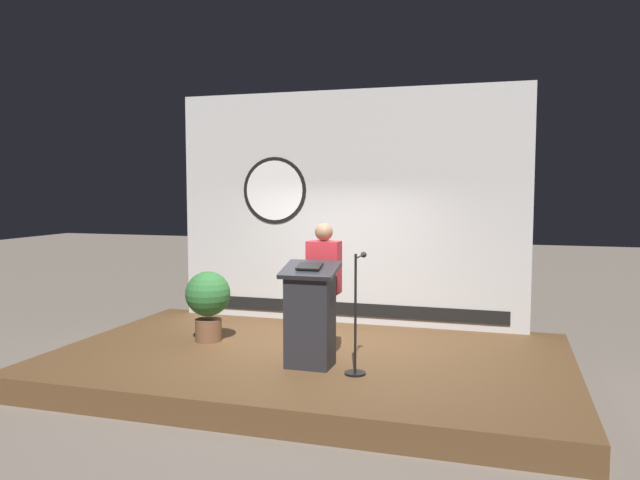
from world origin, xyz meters
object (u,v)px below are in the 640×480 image
(podium, at_px, (310,316))
(speaker_person, at_px, (324,289))
(microphone_stand, at_px, (356,332))
(potted_plant, at_px, (208,299))

(podium, relative_size, speaker_person, 0.74)
(speaker_person, distance_m, microphone_stand, 0.88)
(potted_plant, bearing_deg, microphone_stand, -20.20)
(speaker_person, distance_m, potted_plant, 1.76)
(podium, height_order, speaker_person, speaker_person)
(speaker_person, bearing_deg, podium, -93.04)
(speaker_person, bearing_deg, microphone_stand, -46.04)
(podium, bearing_deg, potted_plant, 156.33)
(podium, xyz_separation_m, speaker_person, (0.03, 0.48, 0.25))
(podium, height_order, microphone_stand, microphone_stand)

